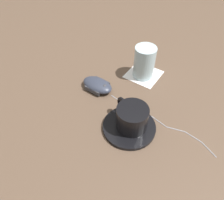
{
  "coord_description": "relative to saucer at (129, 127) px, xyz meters",
  "views": [
    {
      "loc": [
        0.29,
        0.4,
        0.51
      ],
      "look_at": [
        0.06,
        0.01,
        0.03
      ],
      "focal_mm": 35.0,
      "sensor_mm": 36.0,
      "label": 1
    }
  ],
  "objects": [
    {
      "name": "ground_plane",
      "position": [
        -0.06,
        -0.1,
        -0.01
      ],
      "size": [
        3.0,
        3.0,
        0.0
      ],
      "primitive_type": "plane",
      "color": "brown"
    },
    {
      "name": "drinking_glass",
      "position": [
        -0.17,
        -0.17,
        0.05
      ],
      "size": [
        0.07,
        0.07,
        0.11
      ],
      "primitive_type": "cylinder",
      "color": "silver",
      "rests_on": "napkin_under_glass"
    },
    {
      "name": "saucer",
      "position": [
        0.0,
        0.0,
        0.0
      ],
      "size": [
        0.15,
        0.15,
        0.01
      ],
      "primitive_type": "cylinder",
      "color": "black",
      "rests_on": "ground"
    },
    {
      "name": "mouse_cable",
      "position": [
        -0.09,
        0.03,
        -0.0
      ],
      "size": [
        0.12,
        0.33,
        0.0
      ],
      "color": "gray",
      "rests_on": "ground"
    },
    {
      "name": "coffee_cup",
      "position": [
        -0.01,
        -0.0,
        0.04
      ],
      "size": [
        0.09,
        0.12,
        0.07
      ],
      "color": "black",
      "rests_on": "saucer"
    },
    {
      "name": "computer_mouse",
      "position": [
        0.0,
        -0.19,
        0.01
      ],
      "size": [
        0.1,
        0.13,
        0.03
      ],
      "color": "#2D3342",
      "rests_on": "ground"
    },
    {
      "name": "napkin_under_glass",
      "position": [
        -0.18,
        -0.17,
        -0.0
      ],
      "size": [
        0.15,
        0.15,
        0.0
      ],
      "primitive_type": "cube",
      "rotation": [
        0.0,
        0.0,
        0.44
      ],
      "color": "white",
      "rests_on": "ground"
    }
  ]
}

